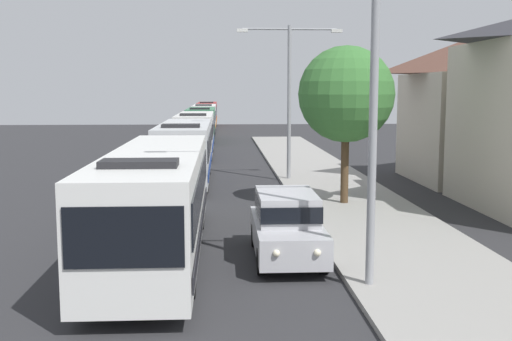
{
  "coord_description": "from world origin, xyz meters",
  "views": [
    {
      "loc": [
        0.56,
        -6.31,
        4.79
      ],
      "look_at": [
        1.69,
        13.77,
        2.16
      ],
      "focal_mm": 43.61,
      "sensor_mm": 36.0,
      "label": 1
    }
  ],
  "objects_px": {
    "bus_tail_end": "(207,113)",
    "streetlamp_mid": "(289,86)",
    "bus_middle": "(195,133)",
    "streetlamp_near": "(375,65)",
    "bus_rear": "(205,117)",
    "white_suv": "(287,223)",
    "bus_lead": "(157,198)",
    "roadside_tree": "(346,95)",
    "bus_fourth_in_line": "(201,123)",
    "bus_second_in_line": "(185,150)"
  },
  "relations": [
    {
      "from": "bus_tail_end",
      "to": "streetlamp_mid",
      "type": "bearing_deg",
      "value": -84.12
    },
    {
      "from": "bus_middle",
      "to": "streetlamp_near",
      "type": "bearing_deg",
      "value": -80.06
    },
    {
      "from": "bus_rear",
      "to": "streetlamp_mid",
      "type": "height_order",
      "value": "streetlamp_mid"
    },
    {
      "from": "bus_middle",
      "to": "white_suv",
      "type": "height_order",
      "value": "bus_middle"
    },
    {
      "from": "bus_lead",
      "to": "bus_rear",
      "type": "height_order",
      "value": "same"
    },
    {
      "from": "bus_rear",
      "to": "roadside_tree",
      "type": "bearing_deg",
      "value": -81.41
    },
    {
      "from": "bus_tail_end",
      "to": "streetlamp_near",
      "type": "xyz_separation_m",
      "value": [
        5.4,
        -70.32,
        3.66
      ]
    },
    {
      "from": "white_suv",
      "to": "roadside_tree",
      "type": "distance_m",
      "value": 9.21
    },
    {
      "from": "bus_lead",
      "to": "bus_fourth_in_line",
      "type": "distance_m",
      "value": 40.38
    },
    {
      "from": "bus_middle",
      "to": "streetlamp_mid",
      "type": "distance_m",
      "value": 14.33
    },
    {
      "from": "streetlamp_mid",
      "to": "roadside_tree",
      "type": "relative_size",
      "value": 1.23
    },
    {
      "from": "bus_second_in_line",
      "to": "white_suv",
      "type": "height_order",
      "value": "bus_second_in_line"
    },
    {
      "from": "bus_fourth_in_line",
      "to": "streetlamp_near",
      "type": "height_order",
      "value": "streetlamp_near"
    },
    {
      "from": "bus_rear",
      "to": "bus_fourth_in_line",
      "type": "bearing_deg",
      "value": -90.0
    },
    {
      "from": "bus_rear",
      "to": "white_suv",
      "type": "relative_size",
      "value": 2.44
    },
    {
      "from": "bus_lead",
      "to": "bus_second_in_line",
      "type": "relative_size",
      "value": 1.13
    },
    {
      "from": "bus_middle",
      "to": "streetlamp_mid",
      "type": "bearing_deg",
      "value": -67.23
    },
    {
      "from": "bus_lead",
      "to": "bus_tail_end",
      "type": "bearing_deg",
      "value": 90.0
    },
    {
      "from": "streetlamp_mid",
      "to": "bus_tail_end",
      "type": "bearing_deg",
      "value": 95.88
    },
    {
      "from": "bus_fourth_in_line",
      "to": "bus_rear",
      "type": "bearing_deg",
      "value": 90.0
    },
    {
      "from": "bus_second_in_line",
      "to": "streetlamp_mid",
      "type": "height_order",
      "value": "streetlamp_mid"
    },
    {
      "from": "bus_fourth_in_line",
      "to": "streetlamp_mid",
      "type": "bearing_deg",
      "value": -78.22
    },
    {
      "from": "streetlamp_near",
      "to": "streetlamp_mid",
      "type": "height_order",
      "value": "streetlamp_near"
    },
    {
      "from": "white_suv",
      "to": "streetlamp_mid",
      "type": "xyz_separation_m",
      "value": [
        1.7,
        15.05,
        3.95
      ]
    },
    {
      "from": "bus_second_in_line",
      "to": "streetlamp_mid",
      "type": "bearing_deg",
      "value": 1.76
    },
    {
      "from": "roadside_tree",
      "to": "bus_second_in_line",
      "type": "bearing_deg",
      "value": 134.59
    },
    {
      "from": "bus_second_in_line",
      "to": "white_suv",
      "type": "distance_m",
      "value": 15.35
    },
    {
      "from": "bus_middle",
      "to": "roadside_tree",
      "type": "distance_m",
      "value": 21.41
    },
    {
      "from": "bus_fourth_in_line",
      "to": "roadside_tree",
      "type": "relative_size",
      "value": 1.65
    },
    {
      "from": "streetlamp_near",
      "to": "streetlamp_mid",
      "type": "relative_size",
      "value": 1.08
    },
    {
      "from": "white_suv",
      "to": "bus_middle",
      "type": "bearing_deg",
      "value": 97.55
    },
    {
      "from": "bus_fourth_in_line",
      "to": "streetlamp_near",
      "type": "relative_size",
      "value": 1.24
    },
    {
      "from": "bus_lead",
      "to": "streetlamp_near",
      "type": "relative_size",
      "value": 1.44
    },
    {
      "from": "bus_lead",
      "to": "bus_tail_end",
      "type": "distance_m",
      "value": 66.87
    },
    {
      "from": "bus_lead",
      "to": "white_suv",
      "type": "xyz_separation_m",
      "value": [
        3.7,
        -0.56,
        -0.66
      ]
    },
    {
      "from": "bus_second_in_line",
      "to": "bus_fourth_in_line",
      "type": "height_order",
      "value": "same"
    },
    {
      "from": "bus_tail_end",
      "to": "bus_fourth_in_line",
      "type": "bearing_deg",
      "value": -90.0
    },
    {
      "from": "bus_tail_end",
      "to": "streetlamp_near",
      "type": "distance_m",
      "value": 70.62
    },
    {
      "from": "bus_rear",
      "to": "bus_tail_end",
      "type": "distance_m",
      "value": 13.76
    },
    {
      "from": "bus_second_in_line",
      "to": "streetlamp_near",
      "type": "xyz_separation_m",
      "value": [
        5.4,
        -17.78,
        3.66
      ]
    },
    {
      "from": "bus_lead",
      "to": "streetlamp_mid",
      "type": "xyz_separation_m",
      "value": [
        5.4,
        14.49,
        3.29
      ]
    },
    {
      "from": "bus_middle",
      "to": "roadside_tree",
      "type": "relative_size",
      "value": 1.76
    },
    {
      "from": "bus_rear",
      "to": "roadside_tree",
      "type": "distance_m",
      "value": 46.42
    },
    {
      "from": "bus_rear",
      "to": "streetlamp_mid",
      "type": "distance_m",
      "value": 39.13
    },
    {
      "from": "bus_second_in_line",
      "to": "bus_rear",
      "type": "bearing_deg",
      "value": 90.0
    },
    {
      "from": "bus_lead",
      "to": "white_suv",
      "type": "relative_size",
      "value": 2.57
    },
    {
      "from": "bus_second_in_line",
      "to": "white_suv",
      "type": "relative_size",
      "value": 2.27
    },
    {
      "from": "bus_second_in_line",
      "to": "roadside_tree",
      "type": "height_order",
      "value": "roadside_tree"
    },
    {
      "from": "bus_lead",
      "to": "bus_second_in_line",
      "type": "xyz_separation_m",
      "value": [
        -0.0,
        14.33,
        -0.0
      ]
    },
    {
      "from": "bus_fourth_in_line",
      "to": "bus_tail_end",
      "type": "xyz_separation_m",
      "value": [
        0.0,
        26.49,
        0.0
      ]
    }
  ]
}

